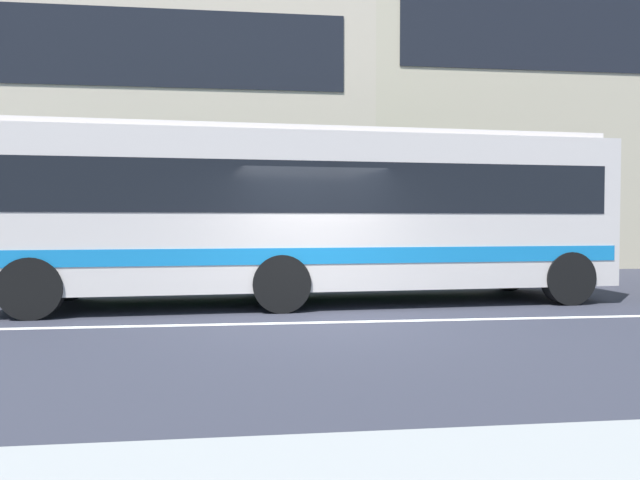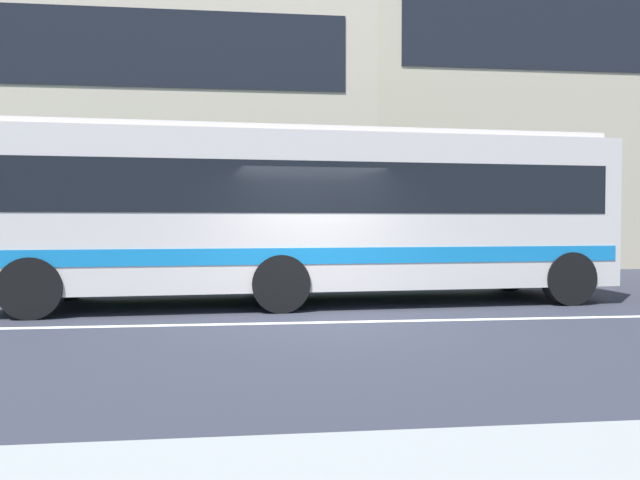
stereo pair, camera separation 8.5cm
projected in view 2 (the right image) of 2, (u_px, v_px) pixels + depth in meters
name	position (u px, v px, depth m)	size (l,w,h in m)	color
ground_plane	(323.00, 323.00, 8.87)	(160.00, 160.00, 0.00)	#2C2D38
lane_centre_line	(323.00, 322.00, 8.86)	(60.00, 0.16, 0.01)	silver
hedge_row_far	(154.00, 265.00, 14.24)	(15.81, 1.10, 0.97)	#15501D
apartment_block_left	(18.00, 111.00, 21.98)	(25.79, 10.99, 11.68)	#C0AF98
apartment_block_right	(570.00, 100.00, 24.38)	(19.02, 10.99, 13.49)	#B9AC8F
transit_bus	(311.00, 210.00, 11.05)	(11.56, 3.20, 3.25)	beige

